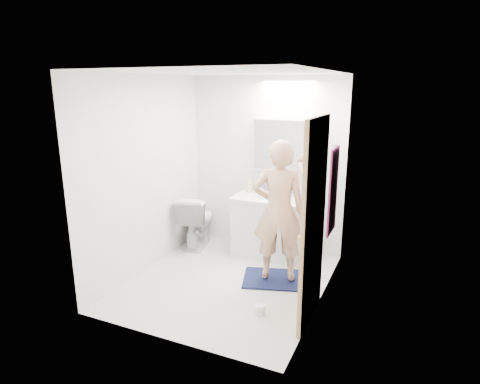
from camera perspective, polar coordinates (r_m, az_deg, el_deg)
The scene contains 23 objects.
floor at distance 4.92m, azimuth -1.76°, elevation -12.53°, with size 2.50×2.50×0.00m, color silver.
ceiling at distance 4.37m, azimuth -2.01°, elevation 16.63°, with size 2.50×2.50×0.00m, color white.
wall_back at distance 5.63m, azimuth 3.68°, elevation 3.91°, with size 2.50×2.50×0.00m, color white.
wall_front at distance 3.46m, azimuth -10.92°, elevation -3.32°, with size 2.50×2.50×0.00m, color white.
wall_left at distance 5.07m, azimuth -13.16°, elevation 2.33°, with size 2.50×2.50×0.00m, color white.
wall_right at distance 4.15m, azimuth 11.92°, elevation -0.31°, with size 2.50×2.50×0.00m, color white.
vanity_cabinet at distance 5.53m, azimuth 4.09°, elevation -5.01°, with size 0.90×0.55×0.78m, color silver.
countertop at distance 5.40m, azimuth 4.17°, elevation -0.91°, with size 0.95×0.58×0.04m, color white.
sink_basin at distance 5.42m, azimuth 4.28°, elevation -0.48°, with size 0.36×0.36×0.03m, color white.
faucet at distance 5.58m, azimuth 4.96°, elevation 0.64°, with size 0.02×0.02×0.16m, color silver.
medicine_cabinet at distance 5.41m, azimuth 6.45°, elevation 6.64°, with size 0.88×0.14×0.70m, color white.
mirror_panel at distance 5.34m, azimuth 6.20°, elevation 6.53°, with size 0.84×0.01×0.66m, color silver.
toilet at distance 5.86m, azimuth -6.13°, elevation -3.99°, with size 0.43×0.75×0.76m, color silver.
bath_rug at distance 4.97m, azimuth 5.26°, elevation -12.18°, with size 0.80×0.55×0.02m, color #13163C.
person at distance 4.64m, azimuth 5.50°, elevation -2.67°, with size 0.60×0.39×1.65m, color tan.
door at distance 3.89m, azimuth 10.37°, elevation -4.36°, with size 0.04×0.80×2.00m, color tan.
door_knob at distance 3.64m, azimuth 8.57°, elevation -6.46°, with size 0.06×0.06×0.06m, color gold.
towel at distance 4.71m, azimuth 13.03°, elevation 0.14°, with size 0.02×0.42×1.00m, color #1A143F.
towel_hook at distance 4.61m, azimuth 13.25°, elevation 6.43°, with size 0.02×0.02×0.07m, color silver.
soap_bottle_a at distance 5.63m, azimuth 1.33°, elevation 1.24°, with size 0.09×0.09×0.24m, color #CFC486.
soap_bottle_b at distance 5.60m, azimuth 3.03°, elevation 0.78°, with size 0.08×0.08×0.17m, color #5073AC.
toothbrush_cup at distance 5.46m, azimuth 7.01°, elevation -0.14°, with size 0.09×0.09×0.08m, color #4057C0.
toilet_paper_roll at distance 4.29m, azimuth 2.87°, elevation -16.22°, with size 0.11×0.11×0.10m, color white.
Camera 1 is at (1.91, -3.93, 2.26)m, focal length 30.15 mm.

